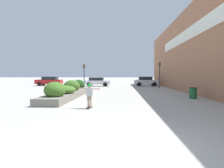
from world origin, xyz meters
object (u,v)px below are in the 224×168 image
Objects in this scene: car_rightmost at (202,81)px; skateboarder at (90,93)px; car_center_left at (146,81)px; car_center_right at (49,81)px; traffic_light_left at (84,72)px; car_leftmost at (97,82)px; traffic_light_right at (160,71)px; skateboard at (90,107)px; trash_bin at (193,93)px.

skateboarder is at bearing 147.47° from car_rightmost.
car_center_left is 0.92× the size of car_center_right.
car_rightmost is 1.20× the size of traffic_light_left.
car_rightmost is (15.85, 24.86, -0.10)m from skateboarder.
car_leftmost is 1.17× the size of traffic_light_right.
skateboarder is 0.31× the size of car_leftmost.
skateboard is at bearing -154.71° from car_center_right.
trash_bin reaches higher than skateboard.
car_center_right reaches higher than car_leftmost.
traffic_light_right reaches higher than skateboarder.
traffic_light_right is (9.37, -4.23, 1.69)m from car_leftmost.
trash_bin is 19.43m from car_leftmost.
car_rightmost is 20.97m from traffic_light_left.
car_center_left reaches higher than car_leftmost.
skateboarder is 1.48× the size of trash_bin.
skateboard is 19.11m from traffic_light_right.
trash_bin is at bearing 29.79° from car_leftmost.
car_center_left is 1.20× the size of traffic_light_left.
car_rightmost is 1.12× the size of traffic_light_right.
car_center_left is at bearing -89.16° from car_center_right.
trash_bin is 0.22× the size of car_rightmost.
car_leftmost is at bearing 155.72° from traffic_light_right.
traffic_light_right is at bearing 65.72° from car_leftmost.
trash_bin is 0.20× the size of car_center_right.
car_center_right is 18.59m from traffic_light_right.
car_leftmost is 10.41m from traffic_light_right.
car_center_left is at bearing 88.26° from skateboarder.
car_leftmost is at bearing 99.49° from car_rightmost.
skateboarder is 0.39× the size of traffic_light_left.
car_center_right is (-16.52, -0.24, 0.00)m from car_center_left.
trash_bin is 25.35m from car_center_right.
trash_bin is at bearing 46.40° from skateboarder.
car_rightmost reaches higher than skateboard.
traffic_light_right is (10.70, 0.31, 0.15)m from traffic_light_left.
traffic_light_left is at bearing 111.22° from car_rightmost.
traffic_light_right is at bearing -106.08° from car_center_right.
car_leftmost is (-2.31, 21.82, -0.11)m from skateboarder.
traffic_light_left is at bearing -178.35° from traffic_light_right.
car_center_right is at bearing -89.16° from car_center_left.
traffic_light_right reaches higher than skateboard.
car_center_left is 5.76m from traffic_light_right.
skateboarder is 29.48m from car_rightmost.
traffic_light_right is at bearing 1.65° from traffic_light_left.
car_center_left is at bearing 94.96° from trash_bin.
trash_bin is 21.65m from car_rightmost.
car_leftmost reaches higher than skateboarder.
car_center_right reaches higher than car_center_left.
traffic_light_left reaches higher than car_center_right.
skateboard is 17.81m from traffic_light_left.
car_center_right is 26.68m from car_rightmost.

